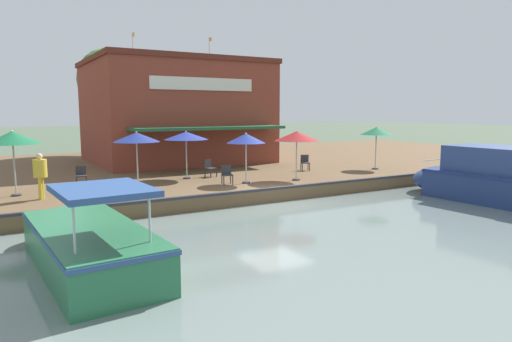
# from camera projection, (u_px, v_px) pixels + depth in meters

# --- Properties ---
(ground_plane) EXTENTS (220.00, 220.00, 0.00)m
(ground_plane) POSITION_uv_depth(u_px,v_px,m) (275.00, 204.00, 18.84)
(ground_plane) COLOR #4C5B47
(quay_deck) EXTENTS (22.00, 56.00, 0.60)m
(quay_deck) POSITION_uv_depth(u_px,v_px,m) (180.00, 168.00, 28.23)
(quay_deck) COLOR brown
(quay_deck) RESTS_ON ground
(quay_edge_fender) EXTENTS (0.20, 50.40, 0.10)m
(quay_edge_fender) POSITION_uv_depth(u_px,v_px,m) (274.00, 189.00, 18.84)
(quay_edge_fender) COLOR #2D2D33
(quay_edge_fender) RESTS_ON quay_deck
(waterfront_restaurant) EXTENTS (11.39, 10.47, 8.11)m
(waterfront_restaurant) POSITION_uv_depth(u_px,v_px,m) (174.00, 111.00, 29.76)
(waterfront_restaurant) COLOR brown
(waterfront_restaurant) RESTS_ON quay_deck
(patio_umbrella_by_entrance) EXTENTS (2.02, 2.02, 2.52)m
(patio_umbrella_by_entrance) POSITION_uv_depth(u_px,v_px,m) (12.00, 138.00, 17.20)
(patio_umbrella_by_entrance) COLOR #B7B7B7
(patio_umbrella_by_entrance) RESTS_ON quay_deck
(patio_umbrella_near_quay_edge) EXTENTS (1.96, 1.96, 2.38)m
(patio_umbrella_near_quay_edge) POSITION_uv_depth(u_px,v_px,m) (136.00, 137.00, 19.26)
(patio_umbrella_near_quay_edge) COLOR #B7B7B7
(patio_umbrella_near_quay_edge) RESTS_ON quay_deck
(patio_umbrella_mid_patio_right) EXTENTS (1.77, 1.77, 2.39)m
(patio_umbrella_mid_patio_right) POSITION_uv_depth(u_px,v_px,m) (376.00, 131.00, 25.25)
(patio_umbrella_mid_patio_right) COLOR #B7B7B7
(patio_umbrella_mid_patio_right) RESTS_ON quay_deck
(patio_umbrella_back_row) EXTENTS (2.09, 2.09, 2.30)m
(patio_umbrella_back_row) POSITION_uv_depth(u_px,v_px,m) (186.00, 136.00, 21.64)
(patio_umbrella_back_row) COLOR #B7B7B7
(patio_umbrella_back_row) RESTS_ON quay_deck
(patio_umbrella_mid_patio_left) EXTENTS (1.73, 1.73, 2.28)m
(patio_umbrella_mid_patio_left) POSITION_uv_depth(u_px,v_px,m) (246.00, 138.00, 20.29)
(patio_umbrella_mid_patio_left) COLOR #B7B7B7
(patio_umbrella_mid_patio_left) RESTS_ON quay_deck
(patio_umbrella_far_corner) EXTENTS (2.10, 2.10, 2.34)m
(patio_umbrella_far_corner) POSITION_uv_depth(u_px,v_px,m) (297.00, 136.00, 21.16)
(patio_umbrella_far_corner) COLOR #B7B7B7
(patio_umbrella_far_corner) RESTS_ON quay_deck
(cafe_chair_beside_entrance) EXTENTS (0.50, 0.50, 0.85)m
(cafe_chair_beside_entrance) POSITION_uv_depth(u_px,v_px,m) (81.00, 175.00, 19.90)
(cafe_chair_beside_entrance) COLOR #2D2D33
(cafe_chair_beside_entrance) RESTS_ON quay_deck
(cafe_chair_facing_river) EXTENTS (0.58, 0.58, 0.85)m
(cafe_chair_facing_river) POSITION_uv_depth(u_px,v_px,m) (305.00, 162.00, 24.93)
(cafe_chair_facing_river) COLOR #2D2D33
(cafe_chair_facing_river) RESTS_ON quay_deck
(cafe_chair_far_corner_seat) EXTENTS (0.53, 0.53, 0.85)m
(cafe_chair_far_corner_seat) POSITION_uv_depth(u_px,v_px,m) (227.00, 174.00, 20.21)
(cafe_chair_far_corner_seat) COLOR #2D2D33
(cafe_chair_far_corner_seat) RESTS_ON quay_deck
(cafe_chair_under_first_umbrella) EXTENTS (0.57, 0.57, 0.85)m
(cafe_chair_under_first_umbrella) POSITION_uv_depth(u_px,v_px,m) (210.00, 167.00, 22.49)
(cafe_chair_under_first_umbrella) COLOR #2D2D33
(cafe_chair_under_first_umbrella) RESTS_ON quay_deck
(person_at_quay_edge) EXTENTS (0.48, 0.48, 1.70)m
(person_at_quay_edge) POSITION_uv_depth(u_px,v_px,m) (40.00, 171.00, 16.67)
(person_at_quay_edge) COLOR gold
(person_at_quay_edge) RESTS_ON quay_deck
(motorboat_distant_upstream) EXTENTS (8.60, 3.56, 2.31)m
(motorboat_distant_upstream) POSITION_uv_depth(u_px,v_px,m) (501.00, 181.00, 18.93)
(motorboat_distant_upstream) COLOR navy
(motorboat_distant_upstream) RESTS_ON river_water
(motorboat_mid_row) EXTENTS (6.58, 2.55, 2.17)m
(motorboat_mid_row) POSITION_uv_depth(u_px,v_px,m) (84.00, 240.00, 11.26)
(motorboat_mid_row) COLOR #287047
(motorboat_mid_row) RESTS_ON river_water
(tree_upstream_bank) EXTENTS (4.76, 4.54, 7.79)m
(tree_upstream_bank) POSITION_uv_depth(u_px,v_px,m) (108.00, 81.00, 33.13)
(tree_upstream_bank) COLOR brown
(tree_upstream_bank) RESTS_ON quay_deck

